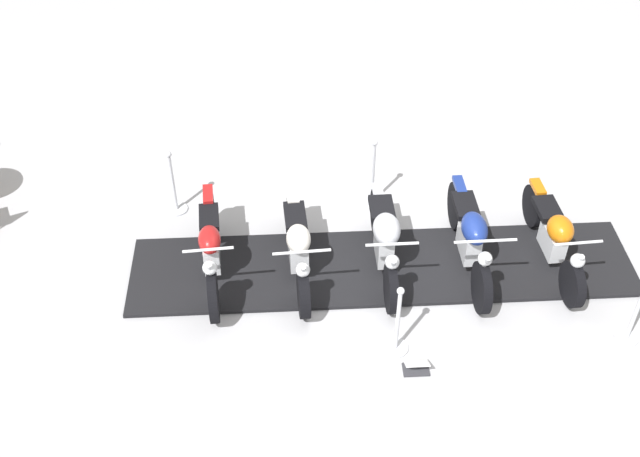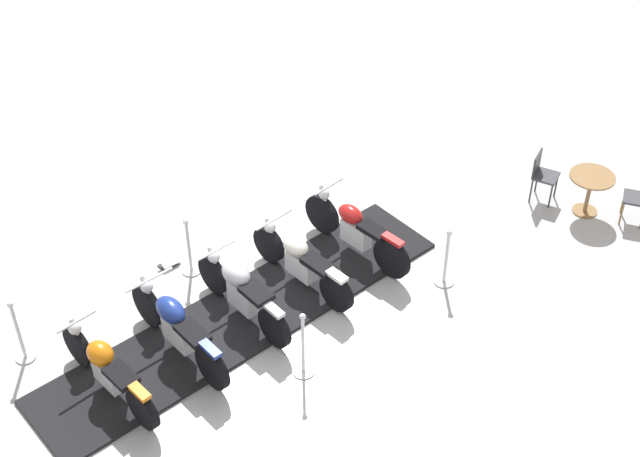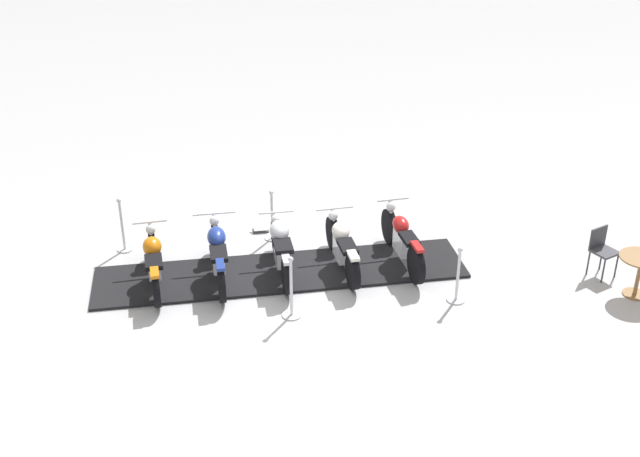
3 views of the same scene
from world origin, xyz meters
TOP-DOWN VIEW (x-y plane):
  - ground_plane at (0.00, 0.00)m, footprint 80.00×80.00m
  - display_platform at (0.00, 0.00)m, footprint 6.13×5.18m
  - motorcycle_maroon at (1.78, -1.34)m, footprint 1.31×1.89m
  - motorcycle_cream at (0.90, -0.66)m, footprint 1.31×1.82m
  - motorcycle_chrome at (0.02, 0.03)m, footprint 1.35×1.74m
  - motorcycle_navy at (-0.86, 0.71)m, footprint 1.44×1.86m
  - motorcycle_copper at (-1.74, 1.39)m, footprint 1.30×1.83m
  - stanchion_right_rear at (-1.40, 2.82)m, footprint 0.29×0.29m
  - stanchion_left_mid at (-0.84, -1.09)m, footprint 0.32×0.32m
  - stanchion_left_front at (1.40, -2.82)m, footprint 0.31×0.31m
  - stanchion_right_mid at (0.84, 1.09)m, footprint 0.31×0.31m
  - info_placard at (0.89, 1.48)m, footprint 0.37×0.35m
  - cafe_table at (3.65, -4.98)m, footprint 0.75×0.75m
  - cafe_chair_near_table at (3.87, -4.19)m, footprint 0.49×0.49m

SIDE VIEW (x-z plane):
  - ground_plane at x=0.00m, z-range 0.00..0.00m
  - display_platform at x=0.00m, z-range 0.00..0.05m
  - info_placard at x=0.89m, z-range -0.04..0.16m
  - stanchion_left_front at x=1.40m, z-range -0.18..0.86m
  - stanchion_right_mid at x=0.84m, z-range -0.18..0.86m
  - stanchion_left_mid at x=-0.84m, z-range -0.19..0.92m
  - stanchion_right_rear at x=-1.40m, z-range -0.15..0.94m
  - motorcycle_cream at x=0.90m, z-range 0.03..0.92m
  - motorcycle_copper at x=-1.74m, z-range 0.04..0.93m
  - motorcycle_maroon at x=1.78m, z-range 0.01..1.00m
  - motorcycle_navy at x=-0.86m, z-range 0.05..1.02m
  - cafe_chair_near_table at x=3.87m, z-range 0.09..0.99m
  - motorcycle_chrome at x=0.02m, z-range 0.08..1.01m
  - cafe_table at x=3.65m, z-range 0.19..0.93m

